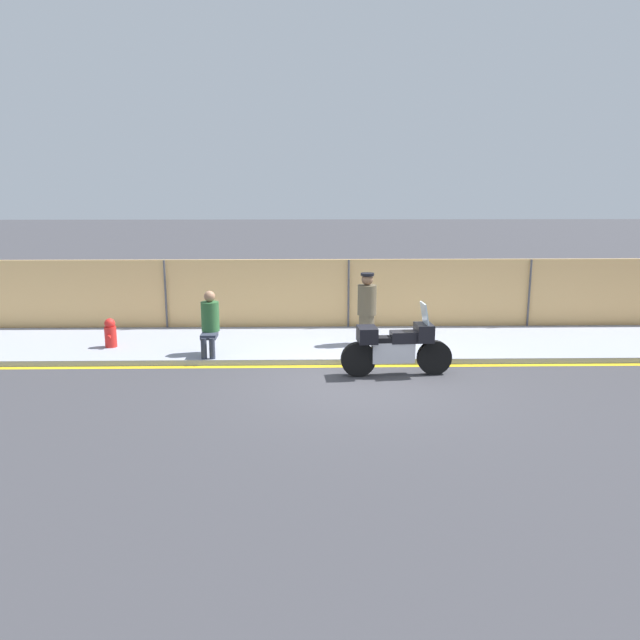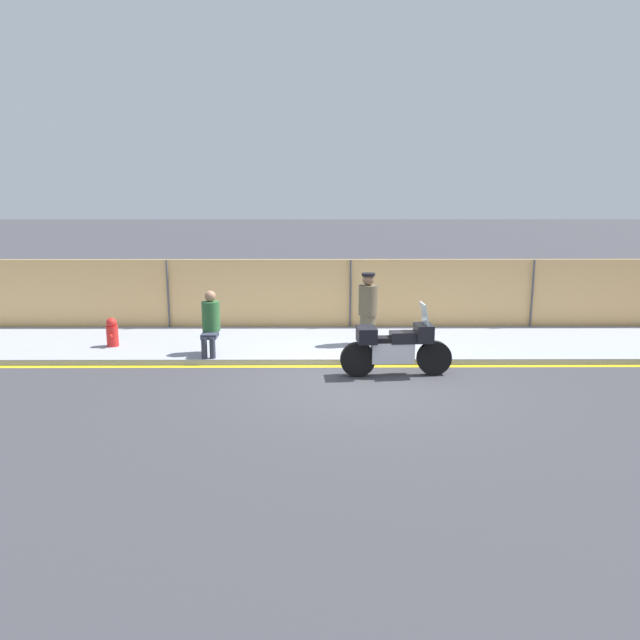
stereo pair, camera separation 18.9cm
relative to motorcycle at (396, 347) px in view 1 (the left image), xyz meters
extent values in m
plane|color=#38383D|center=(-0.68, -0.50, -0.58)|extent=(120.00, 120.00, 0.00)
cube|color=#8E93A3|center=(-0.68, 2.28, -0.52)|extent=(34.29, 3.10, 0.12)
cube|color=gold|center=(-0.68, 0.64, -0.58)|extent=(34.29, 0.18, 0.01)
cube|color=#E5B26B|center=(-0.68, 3.92, 0.34)|extent=(32.58, 0.08, 1.84)
cylinder|color=#4C4C51|center=(-5.29, 3.82, 0.34)|extent=(0.05, 0.05, 1.84)
cylinder|color=#4C4C51|center=(-0.68, 3.82, 0.34)|extent=(0.05, 0.05, 1.84)
cylinder|color=#4C4C51|center=(3.94, 3.82, 0.34)|extent=(0.05, 0.05, 1.84)
cylinder|color=black|center=(0.77, 0.05, -0.24)|extent=(0.69, 0.18, 0.68)
cylinder|color=black|center=(-0.73, -0.05, -0.24)|extent=(0.69, 0.18, 0.68)
cube|color=silver|center=(-0.06, 0.00, -0.10)|extent=(0.85, 0.33, 0.41)
cube|color=black|center=(0.15, 0.01, 0.19)|extent=(0.54, 0.34, 0.22)
cube|color=black|center=(-0.15, -0.01, 0.15)|extent=(0.62, 0.32, 0.10)
cube|color=black|center=(0.55, 0.04, 0.27)|extent=(0.35, 0.50, 0.34)
cube|color=silver|center=(0.55, 0.04, 0.65)|extent=(0.13, 0.43, 0.42)
cube|color=black|center=(-0.57, -0.04, 0.25)|extent=(0.39, 0.53, 0.30)
cylinder|color=brown|center=(-0.38, 2.04, -0.12)|extent=(0.35, 0.35, 0.67)
cylinder|color=brown|center=(-0.38, 2.04, 0.56)|extent=(0.42, 0.42, 0.67)
sphere|color=brown|center=(-0.38, 2.04, 1.02)|extent=(0.26, 0.26, 0.26)
cylinder|color=black|center=(-0.38, 2.04, 1.14)|extent=(0.30, 0.30, 0.06)
cylinder|color=#2D3342|center=(-3.88, 0.83, -0.23)|extent=(0.12, 0.12, 0.44)
cylinder|color=#2D3342|center=(-3.70, 0.83, -0.23)|extent=(0.12, 0.12, 0.44)
cube|color=#2D3342|center=(-3.79, 1.05, -0.01)|extent=(0.32, 0.44, 0.10)
cylinder|color=#2D6033|center=(-3.79, 1.28, 0.35)|extent=(0.38, 0.38, 0.63)
sphere|color=#A37556|center=(-3.79, 1.28, 0.78)|extent=(0.24, 0.24, 0.24)
cylinder|color=red|center=(-6.11, 1.87, -0.23)|extent=(0.26, 0.26, 0.46)
sphere|color=red|center=(-6.11, 1.87, 0.08)|extent=(0.23, 0.23, 0.23)
cylinder|color=red|center=(-6.11, 1.73, -0.20)|extent=(0.09, 0.10, 0.09)
camera|label=1|loc=(-1.72, -11.73, 3.05)|focal=35.00mm
camera|label=2|loc=(-1.54, -11.73, 3.05)|focal=35.00mm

